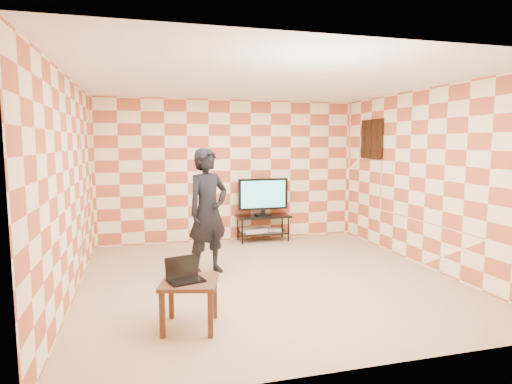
# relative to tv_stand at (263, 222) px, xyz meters

# --- Properties ---
(floor) EXTENTS (5.00, 5.00, 0.00)m
(floor) POSITION_rel_tv_stand_xyz_m (-0.58, -2.24, -0.37)
(floor) COLOR tan
(floor) RESTS_ON ground
(wall_back) EXTENTS (5.00, 0.02, 2.70)m
(wall_back) POSITION_rel_tv_stand_xyz_m (-0.58, 0.26, 0.98)
(wall_back) COLOR #FFF1C1
(wall_back) RESTS_ON ground
(wall_front) EXTENTS (5.00, 0.02, 2.70)m
(wall_front) POSITION_rel_tv_stand_xyz_m (-0.58, -4.74, 0.98)
(wall_front) COLOR #FFF1C1
(wall_front) RESTS_ON ground
(wall_left) EXTENTS (0.02, 5.00, 2.70)m
(wall_left) POSITION_rel_tv_stand_xyz_m (-3.08, -2.24, 0.98)
(wall_left) COLOR #FFF1C1
(wall_left) RESTS_ON ground
(wall_right) EXTENTS (0.02, 5.00, 2.70)m
(wall_right) POSITION_rel_tv_stand_xyz_m (1.92, -2.24, 0.98)
(wall_right) COLOR #FFF1C1
(wall_right) RESTS_ON ground
(ceiling) EXTENTS (5.00, 5.00, 0.02)m
(ceiling) POSITION_rel_tv_stand_xyz_m (-0.58, -2.24, 2.33)
(ceiling) COLOR white
(ceiling) RESTS_ON wall_back
(wall_art) EXTENTS (0.04, 0.72, 0.72)m
(wall_art) POSITION_rel_tv_stand_xyz_m (1.89, -0.69, 1.58)
(wall_art) COLOR black
(wall_art) RESTS_ON wall_right
(tv_stand) EXTENTS (1.03, 0.46, 0.50)m
(tv_stand) POSITION_rel_tv_stand_xyz_m (0.00, 0.00, 0.00)
(tv_stand) COLOR black
(tv_stand) RESTS_ON floor
(tv) EXTENTS (0.98, 0.19, 0.71)m
(tv) POSITION_rel_tv_stand_xyz_m (-0.00, -0.00, 0.53)
(tv) COLOR black
(tv) RESTS_ON tv_stand
(dvd_player) EXTENTS (0.49, 0.38, 0.08)m
(dvd_player) POSITION_rel_tv_stand_xyz_m (-0.17, 0.03, -0.16)
(dvd_player) COLOR silver
(dvd_player) RESTS_ON tv_stand
(game_console) EXTENTS (0.28, 0.24, 0.06)m
(game_console) POSITION_rel_tv_stand_xyz_m (0.25, 0.02, -0.17)
(game_console) COLOR silver
(game_console) RESTS_ON tv_stand
(side_table) EXTENTS (0.68, 0.68, 0.50)m
(side_table) POSITION_rel_tv_stand_xyz_m (-1.80, -3.55, 0.05)
(side_table) COLOR #351C10
(side_table) RESTS_ON floor
(laptop) EXTENTS (0.41, 0.36, 0.23)m
(laptop) POSITION_rel_tv_stand_xyz_m (-1.85, -3.54, 0.19)
(laptop) COLOR black
(laptop) RESTS_ON side_table
(person) EXTENTS (0.79, 0.69, 1.81)m
(person) POSITION_rel_tv_stand_xyz_m (-1.33, -1.77, 0.54)
(person) COLOR black
(person) RESTS_ON floor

